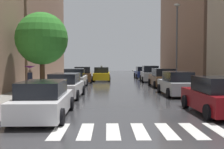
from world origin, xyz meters
TOP-DOWN VIEW (x-y plane):
  - ground_plane at (0.00, 24.00)m, footprint 28.00×72.00m
  - sidewalk_left at (-6.50, 24.00)m, footprint 3.00×72.00m
  - sidewalk_right at (6.50, 24.00)m, footprint 3.00×72.00m
  - crosswalk_stripes at (0.00, 2.97)m, footprint 5.85×2.20m
  - building_left_mid at (-11.00, 27.80)m, footprint 6.00×20.11m
  - building_right_mid at (11.00, 29.90)m, footprint 6.00×20.73m
  - parked_car_left_nearest at (-3.72, 5.27)m, footprint 2.14×4.79m
  - parked_car_left_second at (-3.77, 11.46)m, footprint 2.25×4.37m
  - parked_car_left_third at (-3.92, 18.14)m, footprint 2.03×4.29m
  - parked_car_left_fourth at (-3.76, 23.80)m, footprint 2.23×4.15m
  - parked_car_right_nearest at (3.77, 5.96)m, footprint 2.12×4.37m
  - parked_car_right_second at (3.71, 12.53)m, footprint 2.07×4.40m
  - parked_car_right_third at (3.98, 18.61)m, footprint 2.13×4.42m
  - parked_car_right_fourth at (3.82, 25.00)m, footprint 2.23×4.83m
  - parked_car_right_fifth at (3.78, 31.39)m, footprint 2.04×4.64m
  - taxi_midroad at (-1.74, 26.25)m, footprint 2.08×4.48m
  - pedestrian_near_tree at (-6.80, 14.19)m, footprint 0.92×0.92m
  - street_tree_left at (-5.83, 13.95)m, footprint 3.80×3.80m
  - lamp_post_right at (5.55, 19.85)m, footprint 0.60×0.28m

SIDE VIEW (x-z plane):
  - ground_plane at x=0.00m, z-range -0.04..0.00m
  - crosswalk_stripes at x=0.00m, z-range 0.00..0.01m
  - sidewalk_left at x=-6.50m, z-range 0.00..0.15m
  - sidewalk_right at x=6.50m, z-range 0.00..0.15m
  - parked_car_left_nearest at x=-3.72m, z-range -0.04..1.49m
  - parked_car_left_second at x=-3.77m, z-range -0.04..1.52m
  - parked_car_right_fifth at x=3.78m, z-range -0.05..1.53m
  - taxi_midroad at x=-1.74m, z-range -0.14..1.67m
  - parked_car_right_second at x=3.71m, z-range -0.05..1.58m
  - parked_car_right_nearest at x=3.77m, z-range -0.05..1.59m
  - parked_car_left_third at x=-3.92m, z-range -0.06..1.62m
  - parked_car_right_third at x=3.98m, z-range -0.05..1.62m
  - parked_car_left_fourth at x=-3.76m, z-range -0.06..1.66m
  - parked_car_right_fourth at x=3.82m, z-range -0.07..1.75m
  - pedestrian_near_tree at x=-6.80m, z-range 0.54..2.38m
  - street_tree_left at x=-5.83m, z-range 1.10..6.83m
  - lamp_post_right at x=5.55m, z-range 0.69..8.31m
  - building_left_mid at x=-11.00m, z-range 0.00..18.38m
  - building_right_mid at x=11.00m, z-range 0.00..20.37m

